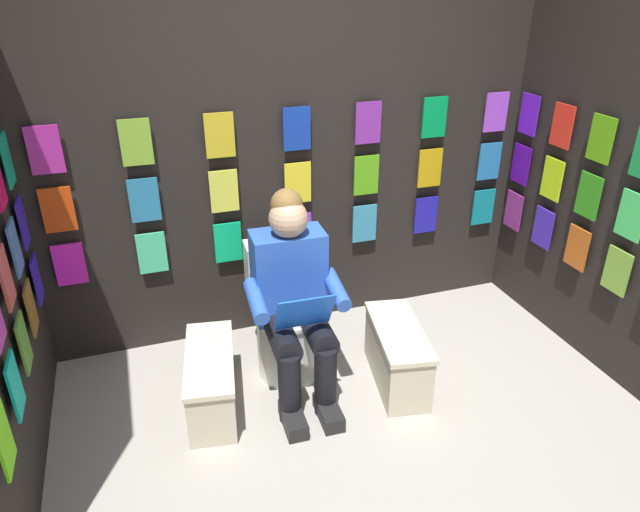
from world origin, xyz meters
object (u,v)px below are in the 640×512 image
(comic_longbox_near, at_px, (211,381))
(comic_longbox_far, at_px, (397,355))
(person_reading, at_px, (294,298))
(toilet, at_px, (286,319))

(comic_longbox_near, relative_size, comic_longbox_far, 1.03)
(comic_longbox_near, bearing_deg, person_reading, -169.00)
(person_reading, relative_size, comic_longbox_near, 1.68)
(person_reading, xyz_separation_m, comic_longbox_far, (-0.58, 0.15, -0.41))
(toilet, bearing_deg, comic_longbox_far, 149.00)
(toilet, relative_size, comic_longbox_near, 1.09)
(toilet, xyz_separation_m, person_reading, (0.01, 0.23, 0.27))
(toilet, height_order, comic_longbox_far, toilet)
(comic_longbox_near, xyz_separation_m, comic_longbox_far, (-1.07, 0.13, 0.01))
(comic_longbox_far, bearing_deg, toilet, -22.40)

